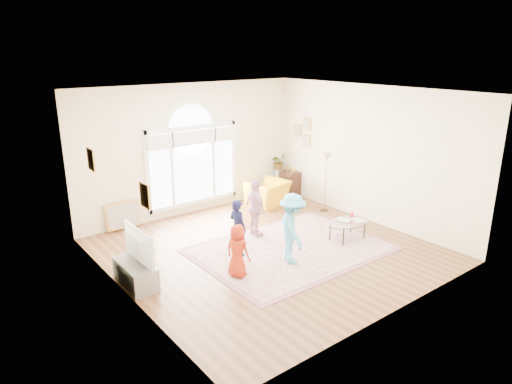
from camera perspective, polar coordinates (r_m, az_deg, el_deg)
ground at (r=9.47m, az=1.54°, el=-7.26°), size 6.00×6.00×0.00m
room_shell at (r=11.20m, az=-7.58°, el=4.99°), size 6.00×6.00×6.00m
area_rug at (r=9.51m, az=4.41°, el=-7.13°), size 3.60×2.60×0.02m
rug_border at (r=9.51m, az=4.41°, el=-7.15°), size 3.80×2.80×0.01m
tv_console at (r=8.35m, az=-14.85°, el=-9.86°), size 0.45×1.00×0.42m
television at (r=8.13m, az=-15.08°, el=-6.60°), size 0.17×1.07×0.61m
coffee_table at (r=10.00m, az=11.40°, el=-3.74°), size 1.05×0.68×0.54m
armchair at (r=11.99m, az=1.51°, el=-0.18°), size 1.16×1.06×0.65m
side_cabinet at (r=12.80m, az=4.25°, el=1.04°), size 0.40×0.50×0.70m
floor_lamp at (r=11.46m, az=8.79°, el=3.75°), size 0.27×0.27×1.51m
plant_pedestal at (r=13.04m, az=2.81°, el=1.38°), size 0.20×0.20×0.70m
potted_plant at (r=12.89m, az=2.85°, el=3.84°), size 0.49×0.45×0.45m
leaning_picture at (r=10.93m, az=-16.16°, el=-4.50°), size 0.80×0.14×0.62m
child_red at (r=8.21m, az=-2.32°, el=-7.35°), size 0.46×0.56×0.99m
child_navy at (r=9.02m, az=-2.31°, el=-4.45°), size 0.33×0.45×1.15m
child_pink at (r=9.89m, az=-0.05°, el=-2.02°), size 0.41×0.78×1.28m
child_blue at (r=8.68m, az=4.55°, el=-4.59°), size 0.83×1.02×1.37m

